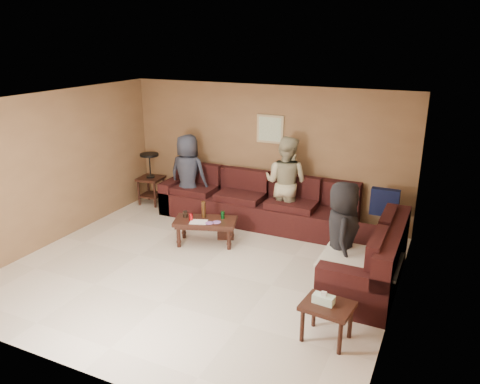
# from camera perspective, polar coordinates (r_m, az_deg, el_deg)

# --- Properties ---
(room) EXTENTS (5.60, 5.50, 2.50)m
(room) POSITION_cam_1_polar(r_m,az_deg,el_deg) (6.54, -5.16, 3.64)
(room) COLOR beige
(room) RESTS_ON ground
(sectional_sofa) EXTENTS (4.65, 2.90, 0.97)m
(sectional_sofa) POSITION_cam_1_polar(r_m,az_deg,el_deg) (7.96, 5.73, -3.76)
(sectional_sofa) COLOR #341111
(sectional_sofa) RESTS_ON ground
(coffee_table) EXTENTS (1.13, 0.81, 0.71)m
(coffee_table) POSITION_cam_1_polar(r_m,az_deg,el_deg) (7.82, -4.27, -3.81)
(coffee_table) COLOR #331711
(coffee_table) RESTS_ON ground
(end_table_left) EXTENTS (0.50, 0.50, 1.07)m
(end_table_left) POSITION_cam_1_polar(r_m,az_deg,el_deg) (9.77, -10.84, 1.72)
(end_table_left) COLOR #331711
(end_table_left) RESTS_ON ground
(side_table_right) EXTENTS (0.60, 0.51, 0.61)m
(side_table_right) POSITION_cam_1_polar(r_m,az_deg,el_deg) (5.54, 10.53, -13.82)
(side_table_right) COLOR #331711
(side_table_right) RESTS_ON ground
(waste_bin) EXTENTS (0.30, 0.30, 0.27)m
(waste_bin) POSITION_cam_1_polar(r_m,az_deg,el_deg) (8.11, -1.95, -4.71)
(waste_bin) COLOR #331711
(waste_bin) RESTS_ON ground
(wall_art) EXTENTS (0.52, 0.04, 0.52)m
(wall_art) POSITION_cam_1_polar(r_m,az_deg,el_deg) (8.67, 3.69, 7.66)
(wall_art) COLOR tan
(wall_art) RESTS_ON ground
(person_left) EXTENTS (0.79, 0.54, 1.58)m
(person_left) POSITION_cam_1_polar(r_m,az_deg,el_deg) (9.03, -6.34, 2.08)
(person_left) COLOR #292C39
(person_left) RESTS_ON ground
(person_middle) EXTENTS (0.88, 0.72, 1.69)m
(person_middle) POSITION_cam_1_polar(r_m,az_deg,el_deg) (8.36, 5.59, 1.13)
(person_middle) COLOR tan
(person_middle) RESTS_ON ground
(person_right) EXTENTS (0.65, 0.84, 1.52)m
(person_right) POSITION_cam_1_polar(r_m,az_deg,el_deg) (6.52, 12.30, -5.18)
(person_right) COLOR black
(person_right) RESTS_ON ground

